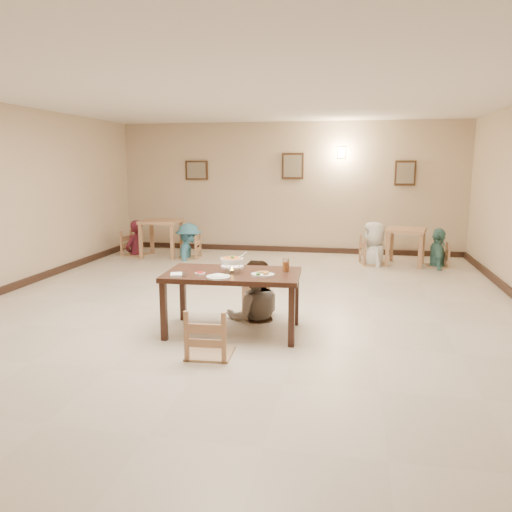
% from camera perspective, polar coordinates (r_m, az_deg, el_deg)
% --- Properties ---
extents(floor, '(10.00, 10.00, 0.00)m').
position_cam_1_polar(floor, '(7.07, -1.57, -6.35)').
color(floor, beige).
rests_on(floor, ground).
extents(ceiling, '(10.00, 10.00, 0.00)m').
position_cam_1_polar(ceiling, '(6.84, -1.70, 18.49)').
color(ceiling, silver).
rests_on(ceiling, wall_back).
extents(wall_back, '(10.00, 0.00, 10.00)m').
position_cam_1_polar(wall_back, '(11.71, 3.71, 7.77)').
color(wall_back, '#C6AC8E').
rests_on(wall_back, floor).
extents(baseboard_back, '(8.00, 0.06, 0.12)m').
position_cam_1_polar(baseboard_back, '(11.84, 3.61, 0.79)').
color(baseboard_back, black).
rests_on(baseboard_back, floor).
extents(picture_a, '(0.55, 0.04, 0.45)m').
position_cam_1_polar(picture_a, '(12.13, -6.80, 9.70)').
color(picture_a, '#362012').
rests_on(picture_a, wall_back).
extents(picture_b, '(0.50, 0.04, 0.60)m').
position_cam_1_polar(picture_b, '(11.65, 4.21, 10.21)').
color(picture_b, '#362012').
rests_on(picture_b, wall_back).
extents(picture_c, '(0.45, 0.04, 0.55)m').
position_cam_1_polar(picture_c, '(11.62, 16.69, 9.07)').
color(picture_c, '#362012').
rests_on(picture_c, wall_back).
extents(wall_sconce, '(0.16, 0.05, 0.22)m').
position_cam_1_polar(wall_sconce, '(11.57, 9.76, 11.58)').
color(wall_sconce, '#FFD88C').
rests_on(wall_sconce, wall_back).
extents(main_table, '(1.66, 0.98, 0.76)m').
position_cam_1_polar(main_table, '(6.05, -2.68, -2.62)').
color(main_table, '#361C13').
rests_on(main_table, floor).
extents(chair_far, '(0.43, 0.43, 0.91)m').
position_cam_1_polar(chair_far, '(6.74, -0.27, -3.20)').
color(chair_far, tan).
rests_on(chair_far, floor).
extents(chair_near, '(0.48, 0.48, 1.02)m').
position_cam_1_polar(chair_near, '(5.40, -5.36, -6.11)').
color(chair_near, tan).
rests_on(chair_near, floor).
extents(main_diner, '(0.91, 0.79, 1.58)m').
position_cam_1_polar(main_diner, '(6.60, -0.18, -0.48)').
color(main_diner, gray).
rests_on(main_diner, floor).
extents(curry_warmer, '(0.31, 0.27, 0.25)m').
position_cam_1_polar(curry_warmer, '(5.99, -2.77, -0.55)').
color(curry_warmer, silver).
rests_on(curry_warmer, main_table).
extents(rice_plate_far, '(0.29, 0.29, 0.07)m').
position_cam_1_polar(rice_plate_far, '(6.30, -2.74, -1.20)').
color(rice_plate_far, white).
rests_on(rice_plate_far, main_table).
extents(rice_plate_near, '(0.28, 0.28, 0.06)m').
position_cam_1_polar(rice_plate_near, '(5.75, -4.33, -2.37)').
color(rice_plate_near, white).
rests_on(rice_plate_near, main_table).
extents(fried_plate, '(0.28, 0.28, 0.06)m').
position_cam_1_polar(fried_plate, '(5.84, 0.77, -2.08)').
color(fried_plate, white).
rests_on(fried_plate, main_table).
extents(chili_dish, '(0.12, 0.12, 0.02)m').
position_cam_1_polar(chili_dish, '(5.96, -6.43, -1.96)').
color(chili_dish, white).
rests_on(chili_dish, main_table).
extents(napkin_cutlery, '(0.21, 0.28, 0.03)m').
position_cam_1_polar(napkin_cutlery, '(5.89, -9.05, -2.14)').
color(napkin_cutlery, white).
rests_on(napkin_cutlery, main_table).
extents(drink_glass, '(0.08, 0.08, 0.16)m').
position_cam_1_polar(drink_glass, '(6.06, 3.43, -1.09)').
color(drink_glass, white).
rests_on(drink_glass, main_table).
extents(bg_table_left, '(0.87, 0.87, 0.83)m').
position_cam_1_polar(bg_table_left, '(11.27, -10.77, 3.35)').
color(bg_table_left, '#AC7D5A').
rests_on(bg_table_left, floor).
extents(bg_table_right, '(0.89, 0.89, 0.75)m').
position_cam_1_polar(bg_table_right, '(10.61, 16.77, 2.27)').
color(bg_table_right, '#AC7D5A').
rests_on(bg_table_right, floor).
extents(bg_chair_ll, '(0.51, 0.51, 1.08)m').
position_cam_1_polar(bg_chair_ll, '(11.57, -13.66, 2.68)').
color(bg_chair_ll, tan).
rests_on(bg_chair_ll, floor).
extents(bg_chair_lr, '(0.46, 0.46, 0.97)m').
position_cam_1_polar(bg_chair_lr, '(11.04, -7.71, 2.25)').
color(bg_chair_lr, tan).
rests_on(bg_chair_lr, floor).
extents(bg_chair_rl, '(0.51, 0.51, 1.08)m').
position_cam_1_polar(bg_chair_rl, '(10.57, 13.34, 1.99)').
color(bg_chair_rl, tan).
rests_on(bg_chair_rl, floor).
extents(bg_chair_rr, '(0.42, 0.42, 0.89)m').
position_cam_1_polar(bg_chair_rr, '(10.68, 20.11, 1.21)').
color(bg_chair_rr, tan).
rests_on(bg_chair_rr, floor).
extents(bg_diner_a, '(0.54, 0.67, 1.61)m').
position_cam_1_polar(bg_diner_a, '(11.54, -13.72, 4.00)').
color(bg_diner_a, '#511724').
rests_on(bg_diner_a, floor).
extents(bg_diner_b, '(0.77, 1.10, 1.55)m').
position_cam_1_polar(bg_diner_b, '(11.00, -7.75, 3.74)').
color(bg_diner_b, teal).
rests_on(bg_diner_b, floor).
extents(bg_diner_c, '(0.76, 0.98, 1.76)m').
position_cam_1_polar(bg_diner_c, '(10.52, 13.42, 3.83)').
color(bg_diner_c, silver).
rests_on(bg_diner_c, floor).
extents(bg_diner_d, '(0.42, 0.93, 1.56)m').
position_cam_1_polar(bg_diner_d, '(10.64, 20.23, 2.99)').
color(bg_diner_d, '#478078').
rests_on(bg_diner_d, floor).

